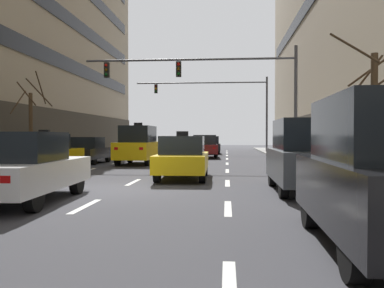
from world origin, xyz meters
The scene contains 37 objects.
ground_plane centered at (0.00, 0.00, 0.00)m, with size 120.00×120.00×0.00m, color #38383D.
lane_stripe_l1_s4 centered at (-3.30, 2.00, 0.00)m, with size 0.16×2.00×0.01m, color silver.
lane_stripe_l1_s5 centered at (-3.30, 7.00, 0.00)m, with size 0.16×2.00×0.01m, color silver.
lane_stripe_l1_s6 centered at (-3.30, 12.00, 0.00)m, with size 0.16×2.00×0.01m, color silver.
lane_stripe_l1_s7 centered at (-3.30, 17.00, 0.00)m, with size 0.16×2.00×0.01m, color silver.
lane_stripe_l1_s8 centered at (-3.30, 22.00, 0.00)m, with size 0.16×2.00×0.01m, color silver.
lane_stripe_l1_s9 centered at (-3.30, 27.00, 0.00)m, with size 0.16×2.00×0.01m, color silver.
lane_stripe_l1_s10 centered at (-3.30, 32.00, 0.00)m, with size 0.16×2.00×0.01m, color silver.
lane_stripe_l2_s3 centered at (0.00, -3.00, 0.00)m, with size 0.16×2.00×0.01m, color silver.
lane_stripe_l2_s4 centered at (0.00, 2.00, 0.00)m, with size 0.16×2.00×0.01m, color silver.
lane_stripe_l2_s5 centered at (0.00, 7.00, 0.00)m, with size 0.16×2.00×0.01m, color silver.
lane_stripe_l2_s6 centered at (0.00, 12.00, 0.00)m, with size 0.16×2.00×0.01m, color silver.
lane_stripe_l2_s7 centered at (0.00, 17.00, 0.00)m, with size 0.16×2.00×0.01m, color silver.
lane_stripe_l2_s8 centered at (0.00, 22.00, 0.00)m, with size 0.16×2.00×0.01m, color silver.
lane_stripe_l2_s9 centered at (0.00, 27.00, 0.00)m, with size 0.16×2.00×0.01m, color silver.
lane_stripe_l2_s10 centered at (0.00, 32.00, 0.00)m, with size 0.16×2.00×0.01m, color silver.
lane_stripe_l3_s3 centered at (3.30, -3.00, 0.00)m, with size 0.16×2.00×0.01m, color silver.
lane_stripe_l3_s4 centered at (3.30, 2.00, 0.00)m, with size 0.16×2.00×0.01m, color silver.
lane_stripe_l3_s5 centered at (3.30, 7.00, 0.00)m, with size 0.16×2.00×0.01m, color silver.
lane_stripe_l3_s6 centered at (3.30, 12.00, 0.00)m, with size 0.16×2.00×0.01m, color silver.
lane_stripe_l3_s7 centered at (3.30, 17.00, 0.00)m, with size 0.16×2.00×0.01m, color silver.
lane_stripe_l3_s8 centered at (3.30, 22.00, 0.00)m, with size 0.16×2.00×0.01m, color silver.
lane_stripe_l3_s9 centered at (3.30, 27.00, 0.00)m, with size 0.16×2.00×0.01m, color silver.
lane_stripe_l3_s10 centered at (3.30, 32.00, 0.00)m, with size 0.16×2.00×0.01m, color silver.
taxi_driving_0 centered at (-4.99, 6.09, 0.85)m, with size 1.99×4.61×1.91m.
car_driving_1 centered at (-4.84, 11.56, 0.76)m, with size 1.88×4.20×1.55m.
car_driving_2 centered at (1.64, 18.58, 0.83)m, with size 2.09×4.58×1.69m.
taxi_driving_3 centered at (1.62, 3.23, 0.80)m, with size 1.89×4.36×1.80m.
taxi_driving_4 centered at (-1.79, 11.18, 1.09)m, with size 1.95×4.55×2.38m.
car_driving_5 centered at (1.76, 25.23, 0.78)m, with size 1.97×4.30×1.58m.
car_driving_6 centered at (-1.71, -2.53, 0.85)m, with size 2.07×4.67×1.73m.
car_parked_1 centered at (5.54, -0.03, 1.05)m, with size 1.83×4.37×2.12m.
traffic_signal_0 centered at (2.79, 10.62, 4.69)m, with size 11.69×0.35×6.37m.
traffic_signal_1 centered at (3.14, 26.97, 5.11)m, with size 12.36×0.35×6.97m.
street_tree_0 centered at (7.62, 0.49, 2.38)m, with size 2.25×2.25×4.63m.
street_tree_1 centered at (-7.61, 10.06, 2.42)m, with size 2.00×1.98×5.02m.
pedestrian_0 centered at (7.13, 2.03, 1.00)m, with size 0.47×0.34×1.50m.
Camera 1 is at (3.26, -12.42, 1.64)m, focal length 39.15 mm.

